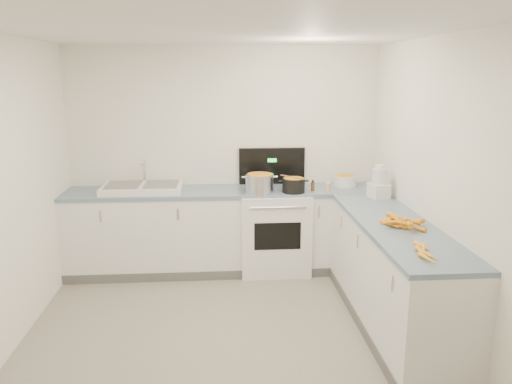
{
  "coord_description": "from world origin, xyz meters",
  "views": [
    {
      "loc": [
        -0.06,
        -3.69,
        2.19
      ],
      "look_at": [
        0.3,
        1.1,
        1.05
      ],
      "focal_mm": 35.0,
      "sensor_mm": 36.0,
      "label": 1
    }
  ],
  "objects": [
    {
      "name": "sink",
      "position": [
        -0.9,
        1.7,
        0.98
      ],
      "size": [
        0.86,
        0.52,
        0.31
      ],
      "color": "white",
      "rests_on": "counter_back"
    },
    {
      "name": "black_pot",
      "position": [
        0.74,
        1.52,
        1.01
      ],
      "size": [
        0.29,
        0.29,
        0.17
      ],
      "primitive_type": "cylinder",
      "rotation": [
        0.0,
        0.0,
        0.22
      ],
      "color": "black",
      "rests_on": "stove"
    },
    {
      "name": "spice_jar",
      "position": [
        1.12,
        1.55,
        0.98
      ],
      "size": [
        0.05,
        0.05,
        0.08
      ],
      "primitive_type": "cylinder",
      "color": "#E5B266",
      "rests_on": "counter_back"
    },
    {
      "name": "wall_back",
      "position": [
        0.0,
        2.0,
        1.25
      ],
      "size": [
        3.5,
        0.0,
        2.5
      ],
      "primitive_type": null,
      "rotation": [
        1.57,
        0.0,
        0.0
      ],
      "color": "white",
      "rests_on": "ground"
    },
    {
      "name": "mixing_bowl",
      "position": [
        1.37,
        1.79,
        1.0
      ],
      "size": [
        0.28,
        0.28,
        0.12
      ],
      "primitive_type": "cylinder",
      "rotation": [
        0.0,
        0.0,
        -0.08
      ],
      "color": "white",
      "rests_on": "counter_back"
    },
    {
      "name": "wooden_spoon",
      "position": [
        0.74,
        1.52,
        1.1
      ],
      "size": [
        0.26,
        0.27,
        0.02
      ],
      "primitive_type": "cylinder",
      "rotation": [
        1.57,
        0.0,
        0.75
      ],
      "color": "#AD7A47",
      "rests_on": "black_pot"
    },
    {
      "name": "counter_back",
      "position": [
        0.0,
        1.7,
        0.47
      ],
      "size": [
        3.5,
        0.62,
        0.94
      ],
      "color": "white",
      "rests_on": "ground"
    },
    {
      "name": "wall_right",
      "position": [
        1.75,
        0.0,
        1.25
      ],
      "size": [
        0.0,
        4.0,
        2.5
      ],
      "primitive_type": null,
      "rotation": [
        1.57,
        0.0,
        -1.57
      ],
      "color": "white",
      "rests_on": "ground"
    },
    {
      "name": "peeled_carrots",
      "position": [
        1.39,
        -0.45,
        0.96
      ],
      "size": [
        0.14,
        0.42,
        0.04
      ],
      "color": "#FFA326",
      "rests_on": "counter_right"
    },
    {
      "name": "extract_bottle",
      "position": [
        0.96,
        1.56,
        0.99
      ],
      "size": [
        0.04,
        0.04,
        0.1
      ],
      "primitive_type": "cylinder",
      "color": "#593319",
      "rests_on": "counter_back"
    },
    {
      "name": "ceiling",
      "position": [
        0.0,
        0.0,
        2.5
      ],
      "size": [
        3.5,
        4.0,
        0.0
      ],
      "primitive_type": null,
      "rotation": [
        3.14,
        0.0,
        0.0
      ],
      "color": "white",
      "rests_on": "ground"
    },
    {
      "name": "food_processor",
      "position": [
        1.58,
        1.21,
        1.09
      ],
      "size": [
        0.21,
        0.23,
        0.35
      ],
      "color": "white",
      "rests_on": "counter_right"
    },
    {
      "name": "wall_front",
      "position": [
        0.0,
        -2.0,
        1.25
      ],
      "size": [
        3.5,
        0.0,
        2.5
      ],
      "primitive_type": null,
      "rotation": [
        -1.57,
        0.0,
        0.0
      ],
      "color": "white",
      "rests_on": "ground"
    },
    {
      "name": "floor",
      "position": [
        0.0,
        0.0,
        0.0
      ],
      "size": [
        3.5,
        4.0,
        0.0
      ],
      "primitive_type": null,
      "color": "gray",
      "rests_on": "ground"
    },
    {
      "name": "steel_pot",
      "position": [
        0.37,
        1.54,
        1.03
      ],
      "size": [
        0.31,
        0.31,
        0.22
      ],
      "primitive_type": "cylinder",
      "rotation": [
        0.0,
        0.0,
        -0.03
      ],
      "color": "silver",
      "rests_on": "stove"
    },
    {
      "name": "carrot_pile",
      "position": [
        1.45,
        0.23,
        0.98
      ],
      "size": [
        0.42,
        0.41,
        0.09
      ],
      "color": "orange",
      "rests_on": "counter_right"
    },
    {
      "name": "counter_right",
      "position": [
        1.45,
        0.3,
        0.47
      ],
      "size": [
        0.62,
        2.2,
        0.94
      ],
      "color": "white",
      "rests_on": "ground"
    },
    {
      "name": "peelings",
      "position": [
        -1.11,
        1.73,
        1.02
      ],
      "size": [
        0.25,
        0.27,
        0.01
      ],
      "color": "tan",
      "rests_on": "sink"
    },
    {
      "name": "stove",
      "position": [
        0.55,
        1.69,
        0.47
      ],
      "size": [
        0.76,
        0.65,
        1.36
      ],
      "color": "white",
      "rests_on": "ground"
    }
  ]
}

